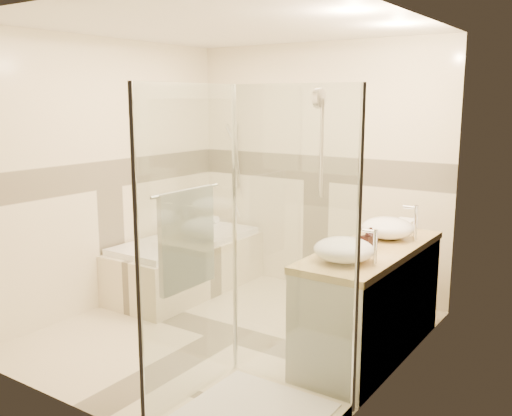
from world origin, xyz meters
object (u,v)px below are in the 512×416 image
Objects in this scene: bathtub at (187,261)px; amenity_bottle_a at (367,239)px; amenity_bottle_b at (371,237)px; shower_enclosure at (243,340)px; vessel_sink_far at (344,250)px; vessel_sink_near at (387,228)px; vanity at (370,301)px.

bathtub is 2.26m from amenity_bottle_a.
amenity_bottle_b is (0.00, 0.07, 0.00)m from amenity_bottle_a.
shower_enclosure is 0.95m from vessel_sink_far.
vessel_sink_far is 0.46m from amenity_bottle_b.
vessel_sink_far is (0.27, 0.81, 0.43)m from shower_enclosure.
amenity_bottle_b is at bearing 90.00° from vessel_sink_far.
bathtub is at bearing 170.71° from amenity_bottle_b.
shower_enclosure is (1.86, -1.62, 0.20)m from bathtub.
shower_enclosure is 4.91× the size of vessel_sink_far.
amenity_bottle_a is (0.00, 0.39, -0.01)m from vessel_sink_far.
bathtub is 2.22m from vessel_sink_near.
bathtub is at bearing 170.75° from vanity.
vessel_sink_far is (0.00, -0.80, -0.00)m from vessel_sink_near.
bathtub is 1.05× the size of vanity.
vessel_sink_near is 0.34m from amenity_bottle_b.
vanity is at bearing -5.06° from amenity_bottle_b.
vessel_sink_far reaches higher than vanity.
vessel_sink_far is 2.77× the size of amenity_bottle_b.
vessel_sink_far reaches higher than bathtub.
amenity_bottle_a is (-0.02, -0.07, 0.50)m from vanity.
bathtub is 2.18m from vanity.
bathtub is 2.36m from vessel_sink_far.
vessel_sink_far is (2.13, -0.81, 0.63)m from bathtub.
shower_enclosure reaches higher than vanity.
vanity is 10.79× the size of amenity_bottle_b.
amenity_bottle_a is at bearing -90.00° from vessel_sink_near.
bathtub is at bearing 138.90° from shower_enclosure.
amenity_bottle_a is at bearing 90.00° from vessel_sink_far.
vessel_sink_near is at bearing 80.39° from shower_enclosure.
vessel_sink_near is 0.80m from vessel_sink_far.
vanity is 0.79× the size of shower_enclosure.
vessel_sink_near is (-0.02, 0.34, 0.51)m from vanity.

